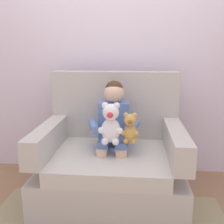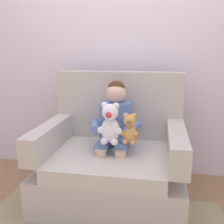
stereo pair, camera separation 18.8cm
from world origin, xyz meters
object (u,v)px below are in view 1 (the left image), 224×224
armchair (112,161)px  plush_white (111,124)px  seated_child (113,124)px  plush_honey (130,129)px

armchair → plush_white: (0.01, -0.16, 0.38)m
seated_child → plush_white: 0.19m
armchair → plush_honey: bearing=-40.2°
armchair → seated_child: size_ratio=1.45×
plush_white → armchair: bearing=78.5°
plush_white → seated_child: bearing=74.7°
plush_white → plush_honey: size_ratio=1.35×
seated_child → plush_honey: 0.21m
armchair → plush_white: bearing=-87.8°
armchair → seated_child: (0.01, 0.02, 0.33)m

